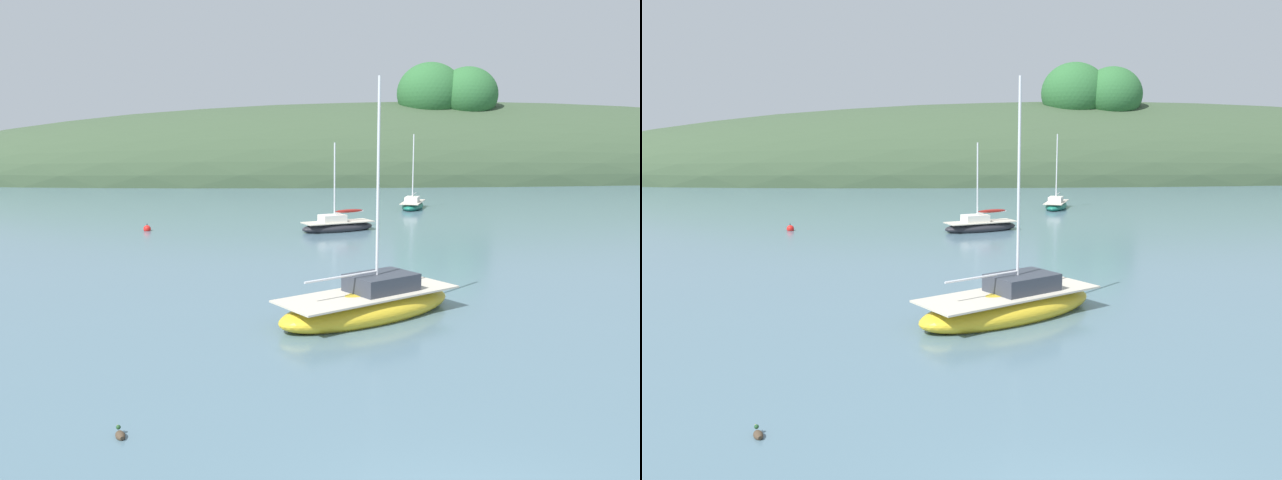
% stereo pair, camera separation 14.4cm
% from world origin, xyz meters
% --- Properties ---
extents(far_shoreline_hill, '(150.00, 36.00, 24.82)m').
position_xyz_m(far_shoreline_hill, '(25.10, 79.14, 0.12)').
color(far_shoreline_hill, '#384C33').
rests_on(far_shoreline_hill, ground).
extents(sailboat_navy_dinghy, '(3.19, 4.78, 5.96)m').
position_xyz_m(sailboat_navy_dinghy, '(9.74, 41.64, 0.30)').
color(sailboat_navy_dinghy, '#196B56').
rests_on(sailboat_navy_dinghy, ground).
extents(sailboat_grey_yawl, '(6.91, 5.25, 7.78)m').
position_xyz_m(sailboat_grey_yawl, '(0.70, 11.95, 0.40)').
color(sailboat_grey_yawl, gold).
rests_on(sailboat_grey_yawl, ground).
extents(sailboat_orange_cutter, '(4.96, 3.05, 5.47)m').
position_xyz_m(sailboat_orange_cutter, '(2.24, 30.56, 0.31)').
color(sailboat_orange_cutter, '#232328').
rests_on(sailboat_orange_cutter, ground).
extents(mooring_buoy_outer, '(0.44, 0.44, 0.54)m').
position_xyz_m(mooring_buoy_outer, '(-9.22, 31.87, 0.12)').
color(mooring_buoy_outer, red).
rests_on(mooring_buoy_outer, ground).
extents(duck_straggler, '(0.30, 0.41, 0.24)m').
position_xyz_m(duck_straggler, '(-5.63, 4.27, 0.05)').
color(duck_straggler, '#473828').
rests_on(duck_straggler, ground).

